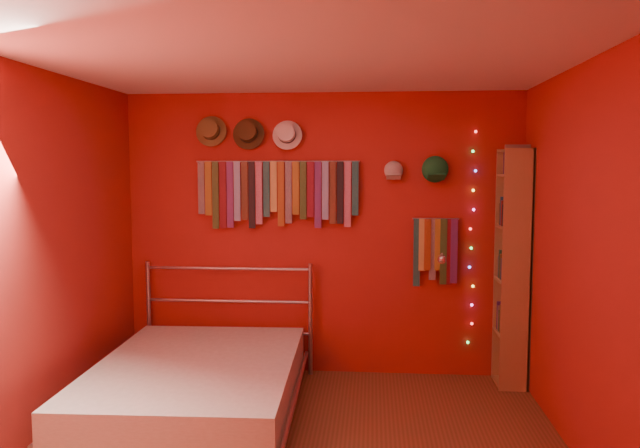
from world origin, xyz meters
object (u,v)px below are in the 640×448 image
(bookshelf, at_px, (517,267))
(bed, at_px, (197,388))
(tie_rack, at_px, (277,190))
(reading_lamp, at_px, (441,259))

(bookshelf, relative_size, bed, 0.96)
(tie_rack, distance_m, reading_lamp, 1.54)
(bookshelf, bearing_deg, bed, -159.61)
(tie_rack, xyz_separation_m, reading_lamp, (1.42, -0.18, -0.56))
(bookshelf, xyz_separation_m, bed, (-2.49, -0.93, -0.79))
(tie_rack, height_order, bed, tie_rack)
(bed, bearing_deg, bookshelf, 18.66)
(tie_rack, relative_size, bed, 0.69)
(reading_lamp, xyz_separation_m, bookshelf, (0.63, 0.03, -0.06))
(tie_rack, height_order, bookshelf, bookshelf)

